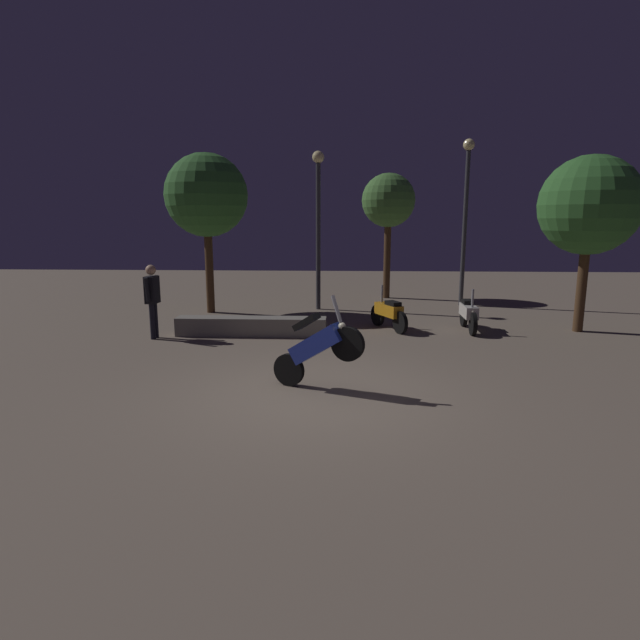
{
  "coord_description": "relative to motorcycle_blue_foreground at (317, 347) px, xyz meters",
  "views": [
    {
      "loc": [
        0.5,
        -8.04,
        2.83
      ],
      "look_at": [
        0.07,
        1.23,
        1.0
      ],
      "focal_mm": 29.23,
      "sensor_mm": 36.0,
      "label": 1
    }
  ],
  "objects": [
    {
      "name": "streetlamp_far",
      "position": [
        4.26,
        8.76,
        2.55
      ],
      "size": [
        0.36,
        0.36,
        5.22
      ],
      "color": "#38383D",
      "rests_on": "ground_plane"
    },
    {
      "name": "ground_plane",
      "position": [
        -0.07,
        -0.23,
        -0.74
      ],
      "size": [
        40.0,
        40.0,
        0.0
      ],
      "primitive_type": "plane",
      "color": "#756656"
    },
    {
      "name": "tree_right_bg",
      "position": [
        6.36,
        4.9,
        2.36
      ],
      "size": [
        2.39,
        2.39,
        4.32
      ],
      "color": "#4C331E",
      "rests_on": "ground_plane"
    },
    {
      "name": "motorcycle_blue_foreground",
      "position": [
        0.0,
        0.0,
        0.0
      ],
      "size": [
        1.54,
        0.81,
        1.63
      ],
      "rotation": [
        0.0,
        0.0,
        -0.45
      ],
      "color": "black",
      "rests_on": "ground_plane"
    },
    {
      "name": "streetlamp_near",
      "position": [
        -0.37,
        7.85,
        2.31
      ],
      "size": [
        0.36,
        0.36,
        4.78
      ],
      "color": "#38383D",
      "rests_on": "ground_plane"
    },
    {
      "name": "planter_wall_low",
      "position": [
        -1.81,
        4.04,
        -0.52
      ],
      "size": [
        3.64,
        0.5,
        0.45
      ],
      "color": "gray",
      "rests_on": "ground_plane"
    },
    {
      "name": "motorcycle_orange_parked_left",
      "position": [
        1.59,
        4.89,
        -0.31
      ],
      "size": [
        0.83,
        1.53,
        1.11
      ],
      "rotation": [
        0.0,
        0.0,
        2.04
      ],
      "color": "black",
      "rests_on": "ground_plane"
    },
    {
      "name": "tree_center_bg",
      "position": [
        1.95,
        10.3,
        2.62
      ],
      "size": [
        1.85,
        1.85,
        4.34
      ],
      "color": "#4C331E",
      "rests_on": "ground_plane"
    },
    {
      "name": "person_rider_beside",
      "position": [
        -4.06,
        3.62,
        0.31
      ],
      "size": [
        0.27,
        0.67,
        1.75
      ],
      "rotation": [
        0.0,
        0.0,
        6.2
      ],
      "color": "black",
      "rests_on": "ground_plane"
    },
    {
      "name": "tree_left_bg",
      "position": [
        -3.59,
        7.13,
        2.7
      ],
      "size": [
        2.41,
        2.41,
        4.67
      ],
      "color": "#4C331E",
      "rests_on": "ground_plane"
    },
    {
      "name": "motorcycle_white_parked_right",
      "position": [
        3.59,
        4.85,
        -0.31
      ],
      "size": [
        0.32,
        1.66,
        1.11
      ],
      "rotation": [
        0.0,
        0.0,
        4.69
      ],
      "color": "black",
      "rests_on": "ground_plane"
    }
  ]
}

